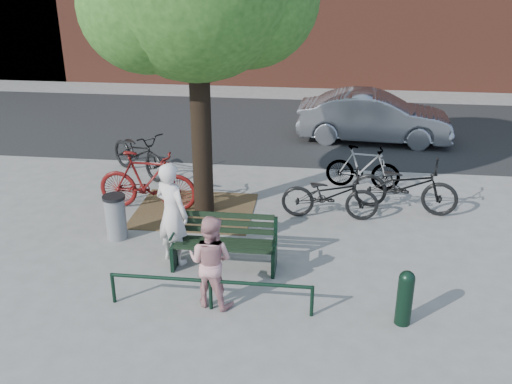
# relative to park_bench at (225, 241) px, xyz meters

# --- Properties ---
(ground) EXTENTS (90.00, 90.00, 0.00)m
(ground) POSITION_rel_park_bench_xyz_m (0.00, -0.08, -0.48)
(ground) COLOR gray
(ground) RESTS_ON ground
(dirt_pit) EXTENTS (2.40, 2.00, 0.02)m
(dirt_pit) POSITION_rel_park_bench_xyz_m (-1.00, 2.12, -0.47)
(dirt_pit) COLOR brown
(dirt_pit) RESTS_ON ground
(road) EXTENTS (40.00, 7.00, 0.01)m
(road) POSITION_rel_park_bench_xyz_m (0.00, 8.42, -0.47)
(road) COLOR black
(road) RESTS_ON ground
(park_bench) EXTENTS (1.74, 0.54, 0.97)m
(park_bench) POSITION_rel_park_bench_xyz_m (0.00, 0.00, 0.00)
(park_bench) COLOR black
(park_bench) RESTS_ON ground
(guard_railing) EXTENTS (3.06, 0.06, 0.51)m
(guard_railing) POSITION_rel_park_bench_xyz_m (0.00, -1.28, -0.08)
(guard_railing) COLOR black
(guard_railing) RESTS_ON ground
(person_left) EXTENTS (0.78, 0.70, 1.80)m
(person_left) POSITION_rel_park_bench_xyz_m (-0.90, 0.07, 0.42)
(person_left) COLOR beige
(person_left) RESTS_ON ground
(person_right) EXTENTS (0.83, 0.71, 1.46)m
(person_right) POSITION_rel_park_bench_xyz_m (-0.02, -1.13, 0.25)
(person_right) COLOR tan
(person_right) RESTS_ON ground
(bollard) EXTENTS (0.23, 0.23, 0.86)m
(bollard) POSITION_rel_park_bench_xyz_m (2.81, -1.30, -0.02)
(bollard) COLOR black
(bollard) RESTS_ON ground
(litter_bin) EXTENTS (0.42, 0.42, 0.85)m
(litter_bin) POSITION_rel_park_bench_xyz_m (-2.18, 0.78, -0.05)
(litter_bin) COLOR gray
(litter_bin) RESTS_ON ground
(bicycle_a) EXTENTS (2.03, 1.83, 1.07)m
(bicycle_a) POSITION_rel_park_bench_xyz_m (-2.78, 4.05, 0.06)
(bicycle_a) COLOR black
(bicycle_a) RESTS_ON ground
(bicycle_b) EXTENTS (2.09, 0.66, 1.24)m
(bicycle_b) POSITION_rel_park_bench_xyz_m (-1.97, 2.12, 0.14)
(bicycle_b) COLOR #510C0B
(bicycle_b) RESTS_ON ground
(bicycle_c) EXTENTS (1.93, 0.70, 1.01)m
(bicycle_c) POSITION_rel_park_bench_xyz_m (1.75, 2.12, 0.03)
(bicycle_c) COLOR black
(bicycle_c) RESTS_ON ground
(bicycle_d) EXTENTS (1.70, 0.68, 0.99)m
(bicycle_d) POSITION_rel_park_bench_xyz_m (2.48, 3.79, 0.02)
(bicycle_d) COLOR gray
(bicycle_d) RESTS_ON ground
(bicycle_e) EXTENTS (2.23, 1.17, 1.11)m
(bicycle_e) POSITION_rel_park_bench_xyz_m (3.26, 2.65, 0.08)
(bicycle_e) COLOR black
(bicycle_e) RESTS_ON ground
(parked_car) EXTENTS (4.29, 1.73, 1.38)m
(parked_car) POSITION_rel_park_bench_xyz_m (2.96, 7.35, 0.21)
(parked_car) COLOR gray
(parked_car) RESTS_ON ground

